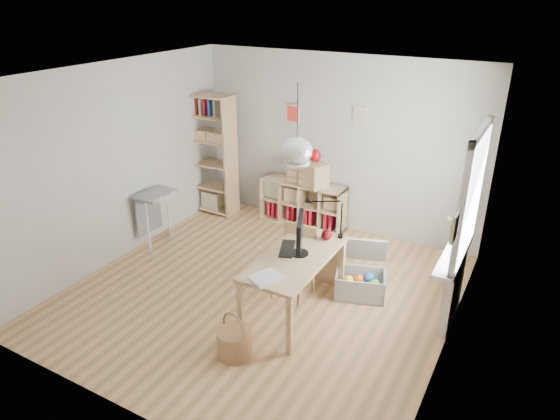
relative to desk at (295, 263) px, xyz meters
The scene contains 20 objects.
ground 0.87m from the desk, 164.74° to the left, with size 4.50×4.50×0.00m, color tan.
room_shell 1.34m from the desk, 164.74° to the left, with size 4.50×4.50×4.50m.
window_unit 2.04m from the desk, 24.12° to the left, with size 0.07×1.16×1.46m.
radiator 1.82m from the desk, 24.58° to the left, with size 0.10×0.80×0.80m, color white.
windowsill 1.77m from the desk, 25.25° to the left, with size 0.22×1.20×0.06m, color white.
desk is the anchor object (origin of this frame).
cube_shelf 2.48m from the desk, 114.61° to the left, with size 1.40×0.38×0.72m.
tall_bookshelf 3.27m from the desk, 142.99° to the left, with size 0.80×0.38×2.00m.
side_table 2.64m from the desk, 169.06° to the left, with size 0.40×0.55×0.85m.
chair 0.43m from the desk, 117.72° to the left, with size 0.44×0.44×0.90m.
wicker_basket 1.12m from the desk, 100.94° to the right, with size 0.37×0.37×0.51m.
storage_chest 1.03m from the desk, 54.34° to the left, with size 0.79×0.84×0.65m.
monitor 0.36m from the desk, 75.30° to the left, with size 0.25×0.50×0.46m.
keyboard 0.21m from the desk, 148.95° to the left, with size 0.16×0.42×0.02m, color black.
task_lamp 0.75m from the desk, 85.86° to the left, with size 0.46×0.17×0.49m.
yarn_ball 0.58m from the desk, 74.94° to the left, with size 0.13×0.13×0.13m, color #460911.
paper_tray 0.59m from the desk, 94.52° to the right, with size 0.25×0.31×0.03m, color white.
drawer_chest 2.39m from the desk, 112.70° to the left, with size 0.66×0.30×0.38m, color tan.
red_vase 2.39m from the desk, 110.03° to the left, with size 0.17×0.17×0.20m, color maroon.
potted_plant 1.95m from the desk, 35.02° to the left, with size 0.30×0.26×0.34m, color #2B6927.
Camera 1 is at (2.80, -4.56, 3.54)m, focal length 32.00 mm.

